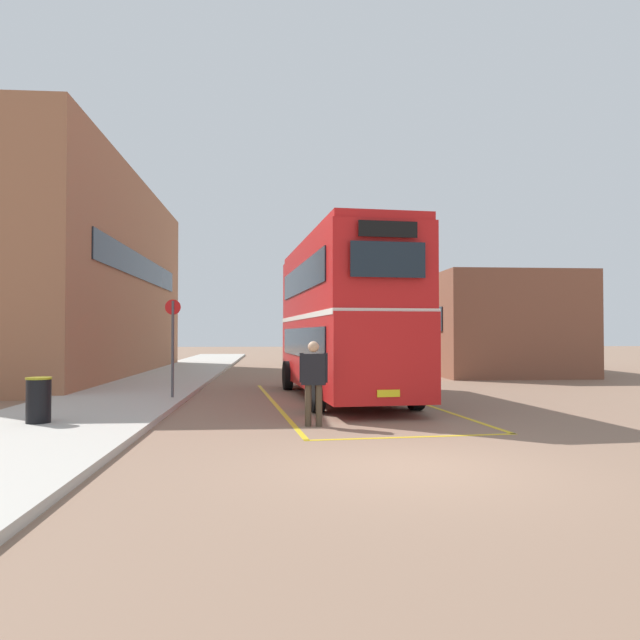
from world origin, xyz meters
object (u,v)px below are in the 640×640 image
object	(u,v)px
single_deck_bus	(343,339)
pedestrian_boarding	(314,376)
bus_stop_sign	(173,339)
double_decker_bus	(342,315)
litter_bin	(39,400)

from	to	relation	value
single_deck_bus	pedestrian_boarding	distance (m)	24.86
single_deck_bus	bus_stop_sign	bearing A→B (deg)	-110.01
double_decker_bus	bus_stop_sign	distance (m)	5.02
single_deck_bus	pedestrian_boarding	size ratio (longest dim) A/B	5.13
single_deck_bus	pedestrian_boarding	world-z (taller)	single_deck_bus
single_deck_bus	litter_bin	size ratio (longest dim) A/B	9.97
bus_stop_sign	double_decker_bus	bearing A→B (deg)	6.91
litter_bin	double_decker_bus	bearing A→B (deg)	38.26
pedestrian_boarding	single_deck_bus	bearing A→B (deg)	81.89
double_decker_bus	pedestrian_boarding	xyz separation A→B (m)	(-1.22, -5.37, -1.46)
single_deck_bus	litter_bin	distance (m)	26.27
double_decker_bus	litter_bin	xyz separation A→B (m)	(-6.82, -5.38, -1.91)
bus_stop_sign	pedestrian_boarding	bearing A→B (deg)	-52.09
single_deck_bus	bus_stop_sign	distance (m)	21.11
double_decker_bus	pedestrian_boarding	distance (m)	5.70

